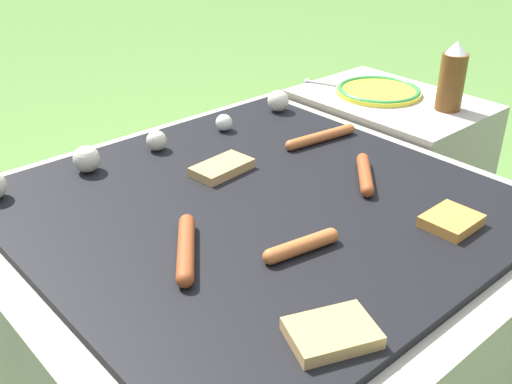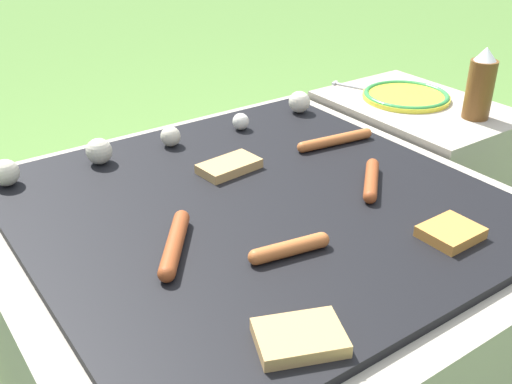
{
  "view_description": "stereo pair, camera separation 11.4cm",
  "coord_description": "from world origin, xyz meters",
  "px_view_note": "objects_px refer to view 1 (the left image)",
  "views": [
    {
      "loc": [
        -0.67,
        -0.75,
        1.01
      ],
      "look_at": [
        0.0,
        0.0,
        0.47
      ],
      "focal_mm": 42.0,
      "sensor_mm": 36.0,
      "label": 1
    },
    {
      "loc": [
        -0.58,
        -0.82,
        1.01
      ],
      "look_at": [
        0.0,
        0.0,
        0.47
      ],
      "focal_mm": 42.0,
      "sensor_mm": 36.0,
      "label": 2
    }
  ],
  "objects_px": {
    "fork_utensil": "(329,84)",
    "condiment_bottle": "(452,78)",
    "plate_colorful": "(379,91)",
    "sausage_front_center": "(186,249)"
  },
  "relations": [
    {
      "from": "fork_utensil",
      "to": "condiment_bottle",
      "type": "bearing_deg",
      "value": -76.12
    },
    {
      "from": "plate_colorful",
      "to": "fork_utensil",
      "type": "relative_size",
      "value": 1.41
    },
    {
      "from": "condiment_bottle",
      "to": "fork_utensil",
      "type": "bearing_deg",
      "value": 103.88
    },
    {
      "from": "sausage_front_center",
      "to": "fork_utensil",
      "type": "height_order",
      "value": "sausage_front_center"
    },
    {
      "from": "sausage_front_center",
      "to": "condiment_bottle",
      "type": "xyz_separation_m",
      "value": [
        0.92,
        0.1,
        0.07
      ]
    },
    {
      "from": "condiment_bottle",
      "to": "fork_utensil",
      "type": "relative_size",
      "value": 1.08
    },
    {
      "from": "condiment_bottle",
      "to": "fork_utensil",
      "type": "distance_m",
      "value": 0.36
    },
    {
      "from": "sausage_front_center",
      "to": "fork_utensil",
      "type": "distance_m",
      "value": 0.95
    },
    {
      "from": "sausage_front_center",
      "to": "plate_colorful",
      "type": "relative_size",
      "value": 0.68
    },
    {
      "from": "plate_colorful",
      "to": "fork_utensil",
      "type": "xyz_separation_m",
      "value": [
        -0.05,
        0.14,
        -0.01
      ]
    }
  ]
}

